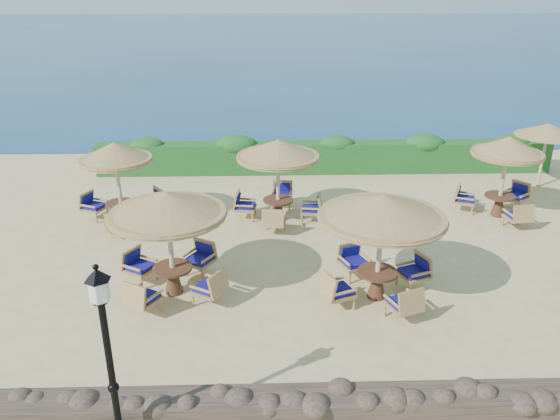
{
  "coord_description": "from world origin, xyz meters",
  "views": [
    {
      "loc": [
        -2.39,
        -13.68,
        7.06
      ],
      "look_at": [
        -1.99,
        0.1,
        1.3
      ],
      "focal_mm": 35.0,
      "sensor_mm": 36.0,
      "label": 1
    }
  ],
  "objects_px": {
    "cafe_set_3": "(117,171)",
    "cafe_set_4": "(278,167)",
    "cafe_set_0": "(169,225)",
    "cafe_set_5": "(505,165)",
    "lamp_post": "(111,369)",
    "cafe_set_1": "(381,227)",
    "extra_parasol": "(548,130)"
  },
  "relations": [
    {
      "from": "cafe_set_0",
      "to": "cafe_set_3",
      "type": "xyz_separation_m",
      "value": [
        -2.25,
        4.24,
        -0.08
      ]
    },
    {
      "from": "cafe_set_4",
      "to": "cafe_set_0",
      "type": "bearing_deg",
      "value": -121.34
    },
    {
      "from": "lamp_post",
      "to": "cafe_set_1",
      "type": "bearing_deg",
      "value": 41.38
    },
    {
      "from": "extra_parasol",
      "to": "cafe_set_4",
      "type": "distance_m",
      "value": 10.18
    },
    {
      "from": "lamp_post",
      "to": "cafe_set_4",
      "type": "height_order",
      "value": "lamp_post"
    },
    {
      "from": "lamp_post",
      "to": "cafe_set_5",
      "type": "xyz_separation_m",
      "value": [
        10.02,
        9.36,
        0.2
      ]
    },
    {
      "from": "lamp_post",
      "to": "cafe_set_1",
      "type": "relative_size",
      "value": 1.11
    },
    {
      "from": "cafe_set_3",
      "to": "lamp_post",
      "type": "bearing_deg",
      "value": -76.94
    },
    {
      "from": "extra_parasol",
      "to": "cafe_set_5",
      "type": "bearing_deg",
      "value": -134.32
    },
    {
      "from": "cafe_set_3",
      "to": "cafe_set_5",
      "type": "bearing_deg",
      "value": 1.38
    },
    {
      "from": "cafe_set_1",
      "to": "extra_parasol",
      "type": "bearing_deg",
      "value": 45.02
    },
    {
      "from": "lamp_post",
      "to": "cafe_set_1",
      "type": "xyz_separation_m",
      "value": [
        5.08,
        4.47,
        0.32
      ]
    },
    {
      "from": "lamp_post",
      "to": "cafe_set_1",
      "type": "height_order",
      "value": "lamp_post"
    },
    {
      "from": "lamp_post",
      "to": "extra_parasol",
      "type": "xyz_separation_m",
      "value": [
        12.6,
        12.0,
        0.62
      ]
    },
    {
      "from": "lamp_post",
      "to": "cafe_set_3",
      "type": "xyz_separation_m",
      "value": [
        -2.1,
        9.06,
        0.19
      ]
    },
    {
      "from": "lamp_post",
      "to": "cafe_set_3",
      "type": "bearing_deg",
      "value": 103.06
    },
    {
      "from": "cafe_set_0",
      "to": "cafe_set_4",
      "type": "bearing_deg",
      "value": 58.66
    },
    {
      "from": "extra_parasol",
      "to": "lamp_post",
      "type": "bearing_deg",
      "value": -136.4
    },
    {
      "from": "lamp_post",
      "to": "cafe_set_0",
      "type": "xyz_separation_m",
      "value": [
        0.15,
        4.82,
        0.27
      ]
    },
    {
      "from": "cafe_set_0",
      "to": "cafe_set_4",
      "type": "xyz_separation_m",
      "value": [
        2.67,
        4.39,
        -0.05
      ]
    },
    {
      "from": "cafe_set_4",
      "to": "cafe_set_5",
      "type": "distance_m",
      "value": 7.2
    },
    {
      "from": "cafe_set_5",
      "to": "extra_parasol",
      "type": "bearing_deg",
      "value": 45.68
    },
    {
      "from": "extra_parasol",
      "to": "cafe_set_3",
      "type": "bearing_deg",
      "value": -168.71
    },
    {
      "from": "extra_parasol",
      "to": "cafe_set_1",
      "type": "relative_size",
      "value": 0.81
    },
    {
      "from": "cafe_set_0",
      "to": "cafe_set_3",
      "type": "bearing_deg",
      "value": 117.92
    },
    {
      "from": "extra_parasol",
      "to": "cafe_set_1",
      "type": "height_order",
      "value": "cafe_set_1"
    },
    {
      "from": "cafe_set_4",
      "to": "cafe_set_5",
      "type": "bearing_deg",
      "value": 1.15
    },
    {
      "from": "cafe_set_3",
      "to": "extra_parasol",
      "type": "bearing_deg",
      "value": 11.29
    },
    {
      "from": "cafe_set_3",
      "to": "cafe_set_4",
      "type": "xyz_separation_m",
      "value": [
        4.92,
        0.15,
        0.02
      ]
    },
    {
      "from": "cafe_set_4",
      "to": "cafe_set_5",
      "type": "relative_size",
      "value": 1.04
    },
    {
      "from": "cafe_set_4",
      "to": "cafe_set_5",
      "type": "height_order",
      "value": "same"
    },
    {
      "from": "cafe_set_0",
      "to": "cafe_set_5",
      "type": "relative_size",
      "value": 1.01
    }
  ]
}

